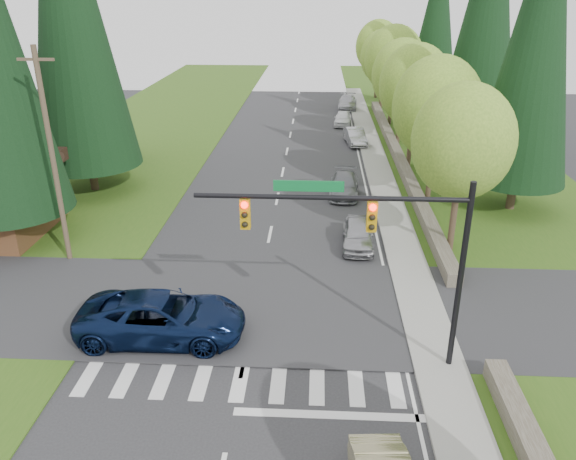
# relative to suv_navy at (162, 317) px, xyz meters

# --- Properties ---
(ground) EXTENTS (120.00, 120.00, 0.00)m
(ground) POSITION_rel_suv_navy_xyz_m (3.23, -5.74, -0.86)
(ground) COLOR #28282B
(ground) RESTS_ON ground
(grass_east) EXTENTS (14.00, 110.00, 0.06)m
(grass_east) POSITION_rel_suv_navy_xyz_m (16.23, 14.26, -0.83)
(grass_east) COLOR #315617
(grass_east) RESTS_ON ground
(grass_west) EXTENTS (14.00, 110.00, 0.06)m
(grass_west) POSITION_rel_suv_navy_xyz_m (-9.77, 14.26, -0.83)
(grass_west) COLOR #315617
(grass_west) RESTS_ON ground
(cross_street) EXTENTS (120.00, 8.00, 0.10)m
(cross_street) POSITION_rel_suv_navy_xyz_m (3.23, 2.26, -0.86)
(cross_street) COLOR #28282B
(cross_street) RESTS_ON ground
(sidewalk_east) EXTENTS (1.80, 80.00, 0.13)m
(sidewalk_east) POSITION_rel_suv_navy_xyz_m (10.13, 16.26, -0.80)
(sidewalk_east) COLOR gray
(sidewalk_east) RESTS_ON ground
(curb_east) EXTENTS (0.20, 80.00, 0.13)m
(curb_east) POSITION_rel_suv_navy_xyz_m (9.28, 16.26, -0.80)
(curb_east) COLOR gray
(curb_east) RESTS_ON ground
(stone_wall_north) EXTENTS (0.70, 40.00, 0.70)m
(stone_wall_north) POSITION_rel_suv_navy_xyz_m (11.83, 24.26, -0.51)
(stone_wall_north) COLOR #4C4438
(stone_wall_north) RESTS_ON ground
(traffic_signal) EXTENTS (8.70, 0.37, 6.80)m
(traffic_signal) POSITION_rel_suv_navy_xyz_m (7.60, -1.24, 4.12)
(traffic_signal) COLOR black
(traffic_signal) RESTS_ON ground
(utility_pole) EXTENTS (1.60, 0.24, 10.00)m
(utility_pole) POSITION_rel_suv_navy_xyz_m (-6.27, 6.26, 4.28)
(utility_pole) COLOR #473828
(utility_pole) RESTS_ON ground
(decid_tree_0) EXTENTS (4.80, 4.80, 8.37)m
(decid_tree_0) POSITION_rel_suv_navy_xyz_m (12.43, 8.26, 4.73)
(decid_tree_0) COLOR #38281C
(decid_tree_0) RESTS_ON ground
(decid_tree_1) EXTENTS (5.20, 5.20, 8.80)m
(decid_tree_1) POSITION_rel_suv_navy_xyz_m (12.53, 15.26, 4.93)
(decid_tree_1) COLOR #38281C
(decid_tree_1) RESTS_ON ground
(decid_tree_2) EXTENTS (5.00, 5.00, 8.82)m
(decid_tree_2) POSITION_rel_suv_navy_xyz_m (12.33, 22.26, 5.06)
(decid_tree_2) COLOR #38281C
(decid_tree_2) RESTS_ON ground
(decid_tree_3) EXTENTS (5.00, 5.00, 8.55)m
(decid_tree_3) POSITION_rel_suv_navy_xyz_m (12.43, 29.26, 4.80)
(decid_tree_3) COLOR #38281C
(decid_tree_3) RESTS_ON ground
(decid_tree_4) EXTENTS (5.40, 5.40, 9.18)m
(decid_tree_4) POSITION_rel_suv_navy_xyz_m (12.53, 36.26, 5.20)
(decid_tree_4) COLOR #38281C
(decid_tree_4) RESTS_ON ground
(decid_tree_5) EXTENTS (4.80, 4.80, 8.30)m
(decid_tree_5) POSITION_rel_suv_navy_xyz_m (12.33, 43.26, 4.67)
(decid_tree_5) COLOR #38281C
(decid_tree_5) RESTS_ON ground
(decid_tree_6) EXTENTS (5.20, 5.20, 8.86)m
(decid_tree_6) POSITION_rel_suv_navy_xyz_m (12.43, 50.26, 5.00)
(decid_tree_6) COLOR #38281C
(decid_tree_6) RESTS_ON ground
(conifer_w_c) EXTENTS (6.46, 6.46, 20.80)m
(conifer_w_c) POSITION_rel_suv_navy_xyz_m (-8.77, 16.26, 10.43)
(conifer_w_c) COLOR #38281C
(conifer_w_c) RESTS_ON ground
(conifer_w_e) EXTENTS (5.78, 5.78, 18.80)m
(conifer_w_e) POSITION_rel_suv_navy_xyz_m (-10.77, 22.26, 9.43)
(conifer_w_e) COLOR #38281C
(conifer_w_e) RESTS_ON ground
(conifer_e_a) EXTENTS (5.44, 5.44, 17.80)m
(conifer_e_a) POSITION_rel_suv_navy_xyz_m (17.23, 14.26, 8.93)
(conifer_e_a) COLOR #38281C
(conifer_e_a) RESTS_ON ground
(conifer_e_b) EXTENTS (6.12, 6.12, 19.80)m
(conifer_e_b) POSITION_rel_suv_navy_xyz_m (18.23, 28.26, 9.93)
(conifer_e_b) COLOR #38281C
(conifer_e_b) RESTS_ON ground
(conifer_e_c) EXTENTS (5.10, 5.10, 16.80)m
(conifer_e_c) POSITION_rel_suv_navy_xyz_m (17.23, 42.26, 8.43)
(conifer_e_c) COLOR #38281C
(conifer_e_c) RESTS_ON ground
(suv_navy) EXTENTS (6.26, 2.97, 1.73)m
(suv_navy) POSITION_rel_suv_navy_xyz_m (0.00, 0.00, 0.00)
(suv_navy) COLOR #0A1736
(suv_navy) RESTS_ON ground
(parked_car_a) EXTENTS (1.76, 4.00, 1.34)m
(parked_car_a) POSITION_rel_suv_navy_xyz_m (7.84, 8.53, -0.19)
(parked_car_a) COLOR #A0A1A5
(parked_car_a) RESTS_ON ground
(parked_car_b) EXTENTS (2.05, 4.47, 1.26)m
(parked_car_b) POSITION_rel_suv_navy_xyz_m (7.43, 16.26, -0.23)
(parked_car_b) COLOR slate
(parked_car_b) RESTS_ON ground
(parked_car_c) EXTENTS (1.95, 4.19, 1.33)m
(parked_car_c) POSITION_rel_suv_navy_xyz_m (8.83, 28.79, -0.20)
(parked_car_c) COLOR #A6A6AB
(parked_car_c) RESTS_ON ground
(parked_car_d) EXTENTS (1.89, 3.94, 1.30)m
(parked_car_d) POSITION_rel_suv_navy_xyz_m (8.04, 35.85, -0.22)
(parked_car_d) COLOR white
(parked_car_d) RESTS_ON ground
(parked_car_e) EXTENTS (2.27, 4.93, 1.40)m
(parked_car_e) POSITION_rel_suv_navy_xyz_m (8.83, 43.58, -0.17)
(parked_car_e) COLOR #A3A4A8
(parked_car_e) RESTS_ON ground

